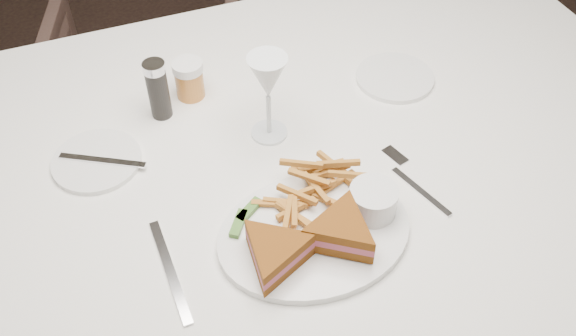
# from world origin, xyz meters

# --- Properties ---
(table) EXTENTS (1.72, 1.22, 0.75)m
(table) POSITION_xyz_m (0.13, 0.25, 0.38)
(table) COLOR white
(table) RESTS_ON ground
(chair_far) EXTENTS (0.73, 0.71, 0.59)m
(chair_far) POSITION_xyz_m (0.08, 1.08, 0.30)
(chair_far) COLOR #44302A
(chair_far) RESTS_ON ground
(table_setting) EXTENTS (0.77, 0.61, 0.18)m
(table_setting) POSITION_xyz_m (0.13, 0.18, 0.79)
(table_setting) COLOR white
(table_setting) RESTS_ON table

